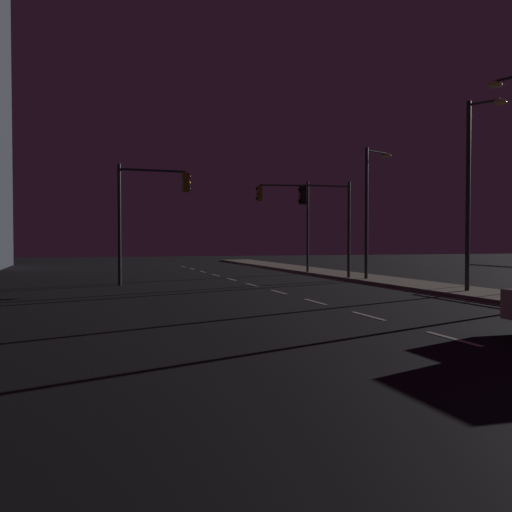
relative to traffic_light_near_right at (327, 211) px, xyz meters
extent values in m
plane|color=black|center=(-4.65, -9.25, -3.71)|extent=(112.00, 112.00, 0.00)
cube|color=gray|center=(2.47, -9.25, -3.64)|extent=(2.96, 77.00, 0.14)
cube|color=silver|center=(-4.65, -17.75, -3.70)|extent=(0.14, 2.00, 0.01)
cube|color=silver|center=(-4.65, -13.75, -3.70)|extent=(0.14, 2.00, 0.01)
cube|color=silver|center=(-4.65, -9.75, -3.70)|extent=(0.14, 2.00, 0.01)
cube|color=silver|center=(-4.65, -5.75, -3.70)|extent=(0.14, 2.00, 0.01)
cube|color=silver|center=(-4.65, -1.75, -3.70)|extent=(0.14, 2.00, 0.01)
cube|color=silver|center=(-4.65, 2.25, -3.70)|extent=(0.14, 2.00, 0.01)
cube|color=silver|center=(-4.65, 6.25, -3.70)|extent=(0.14, 2.00, 0.01)
cube|color=silver|center=(-4.65, 10.25, -3.70)|extent=(0.14, 2.00, 0.01)
cube|color=silver|center=(-4.65, 14.25, -3.70)|extent=(0.14, 2.00, 0.01)
cube|color=silver|center=(-4.65, 18.25, -3.70)|extent=(0.14, 2.00, 0.01)
cube|color=silver|center=(0.74, -4.25, -3.70)|extent=(0.14, 53.00, 0.01)
cylinder|color=#38383D|center=(1.27, 0.03, -1.00)|extent=(0.16, 0.16, 5.12)
cylinder|color=#4C4C51|center=(-0.07, 0.00, 1.31)|extent=(2.68, 0.18, 0.11)
cube|color=black|center=(-1.41, -0.04, 0.78)|extent=(0.29, 0.35, 0.95)
sphere|color=black|center=(-1.56, -0.04, 1.08)|extent=(0.20, 0.20, 0.20)
sphere|color=orange|center=(-1.56, -0.04, 0.78)|extent=(0.20, 0.20, 0.20)
sphere|color=black|center=(-1.56, -0.04, 0.48)|extent=(0.20, 0.20, 0.20)
cylinder|color=#38383D|center=(-10.76, -0.23, -0.82)|extent=(0.16, 0.16, 5.77)
cylinder|color=#2D3033|center=(-9.14, -0.09, 1.82)|extent=(3.23, 0.39, 0.11)
cube|color=olive|center=(-7.53, 0.05, 1.29)|extent=(0.31, 0.36, 0.95)
sphere|color=black|center=(-7.38, 0.06, 1.59)|extent=(0.20, 0.20, 0.20)
sphere|color=orange|center=(-7.38, 0.06, 1.29)|extent=(0.20, 0.20, 0.20)
sphere|color=black|center=(-7.38, 0.06, 0.99)|extent=(0.20, 0.20, 0.20)
cylinder|color=#38383D|center=(1.26, 6.02, -0.72)|extent=(0.16, 0.16, 5.69)
cylinder|color=#2D3033|center=(-0.26, 6.24, 1.88)|extent=(3.06, 0.55, 0.11)
cube|color=olive|center=(-1.79, 6.46, 1.35)|extent=(0.33, 0.38, 0.95)
sphere|color=black|center=(-1.94, 6.48, 1.65)|extent=(0.20, 0.20, 0.20)
sphere|color=orange|center=(-1.94, 6.48, 1.35)|extent=(0.20, 0.20, 0.20)
sphere|color=black|center=(-1.94, 6.48, 1.05)|extent=(0.20, 0.20, 0.20)
cylinder|color=#2D3033|center=(2.33, -8.69, 0.21)|extent=(0.18, 0.18, 7.55)
cylinder|color=#4C4C51|center=(2.61, -9.24, 3.83)|extent=(0.66, 1.15, 0.10)
ellipsoid|color=#F9D172|center=(2.90, -9.79, 3.73)|extent=(0.56, 0.36, 0.24)
cylinder|color=#2D3033|center=(1.82, -0.93, -0.14)|extent=(0.18, 0.18, 6.85)
cylinder|color=#38383D|center=(2.61, -0.54, 3.13)|extent=(1.62, 0.87, 0.10)
ellipsoid|color=#F9D172|center=(3.40, -0.15, 3.03)|extent=(0.56, 0.36, 0.24)
ellipsoid|color=#F9D172|center=(0.99, -11.92, 3.73)|extent=(0.56, 0.36, 0.24)
cylinder|color=#59595E|center=(3.80, -6.73, -3.09)|extent=(0.09, 0.09, 0.95)
camera|label=1|loc=(-12.48, -28.94, -1.51)|focal=41.48mm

